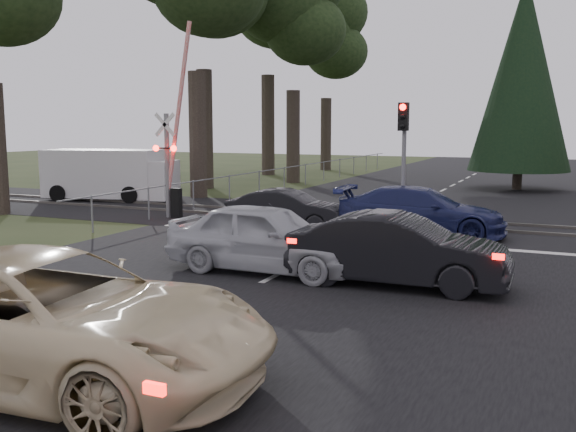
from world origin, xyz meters
The scene contains 18 objects.
ground centered at (0.00, 0.00, 0.00)m, with size 120.00×120.00×0.00m, color #2B3819.
road centered at (0.00, 10.00, 0.01)m, with size 14.00×100.00×0.01m, color black.
rail_corridor centered at (0.00, 12.00, 0.01)m, with size 120.00×8.00×0.01m, color black.
stop_line centered at (0.00, 8.20, 0.01)m, with size 13.00×0.35×0.00m, color silver.
rail_near centered at (0.00, 11.20, 0.05)m, with size 120.00×0.12×0.10m, color #59544C.
rail_far centered at (0.00, 12.80, 0.05)m, with size 120.00×0.12×0.10m, color #59544C.
crossing_signal centered at (-7.27, 9.79, 2.06)m, with size 1.62×0.38×6.96m.
traffic_signal_center centered at (1.00, 10.68, 2.81)m, with size 0.32×0.48×4.10m.
euc_tree_c centered at (-9.00, 25.00, 9.51)m, with size 6.00×6.00×13.20m.
euc_tree_e centered at (-11.00, 36.00, 9.51)m, with size 6.00×6.00×13.20m.
conifer_tree centered at (3.50, 26.00, 5.99)m, with size 5.20×5.20×11.00m.
fence_left centered at (-7.80, 22.50, 0.00)m, with size 0.10×36.00×1.20m, color slate, non-canonical shape.
cream_coupe centered at (-0.28, -3.73, 0.86)m, with size 2.86×6.20×1.72m, color beige.
dark_hatchback centered at (2.74, 3.20, 0.76)m, with size 1.61×4.60×1.52m, color black.
silver_car centered at (-0.37, 3.25, 0.80)m, with size 1.89×4.70×1.60m, color #AFB2B8.
blue_sedan centered at (1.83, 9.64, 0.75)m, with size 2.09×5.14×1.49m, color #1A1F4E.
dark_car_far centered at (-2.38, 9.04, 0.65)m, with size 1.37×3.94×1.30m, color black.
white_van centered at (-12.97, 13.49, 1.16)m, with size 6.17×3.34×2.29m.
Camera 1 is at (5.92, -9.92, 3.38)m, focal length 40.00 mm.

